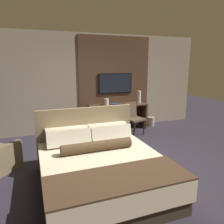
{
  "coord_description": "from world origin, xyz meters",
  "views": [
    {
      "loc": [
        -1.56,
        -3.64,
        1.94
      ],
      "look_at": [
        0.13,
        0.86,
        0.88
      ],
      "focal_mm": 35.0,
      "sensor_mm": 36.0,
      "label": 1
    }
  ],
  "objects_px": {
    "desk": "(118,112)",
    "vase_tall": "(139,97)",
    "book": "(115,104)",
    "tv": "(115,83)",
    "vase_short": "(106,102)",
    "desk_chair": "(132,116)",
    "bed": "(101,167)",
    "waste_bin": "(151,121)"
  },
  "relations": [
    {
      "from": "waste_bin",
      "to": "desk_chair",
      "type": "bearing_deg",
      "value": -149.9
    },
    {
      "from": "tv",
      "to": "vase_short",
      "type": "xyz_separation_m",
      "value": [
        -0.35,
        -0.19,
        -0.52
      ]
    },
    {
      "from": "desk_chair",
      "to": "vase_tall",
      "type": "relative_size",
      "value": 2.39
    },
    {
      "from": "tv",
      "to": "bed",
      "type": "bearing_deg",
      "value": -115.41
    },
    {
      "from": "desk",
      "to": "vase_short",
      "type": "distance_m",
      "value": 0.49
    },
    {
      "from": "bed",
      "to": "waste_bin",
      "type": "relative_size",
      "value": 7.62
    },
    {
      "from": "desk",
      "to": "vase_short",
      "type": "height_order",
      "value": "vase_short"
    },
    {
      "from": "bed",
      "to": "tv",
      "type": "bearing_deg",
      "value": 64.59
    },
    {
      "from": "desk",
      "to": "bed",
      "type": "bearing_deg",
      "value": -117.08
    },
    {
      "from": "vase_tall",
      "to": "waste_bin",
      "type": "xyz_separation_m",
      "value": [
        0.42,
        -0.05,
        -0.81
      ]
    },
    {
      "from": "desk",
      "to": "desk_chair",
      "type": "relative_size",
      "value": 1.94
    },
    {
      "from": "desk_chair",
      "to": "vase_short",
      "type": "distance_m",
      "value": 0.89
    },
    {
      "from": "desk",
      "to": "vase_short",
      "type": "relative_size",
      "value": 9.5
    },
    {
      "from": "bed",
      "to": "desk",
      "type": "relative_size",
      "value": 1.24
    },
    {
      "from": "bed",
      "to": "book",
      "type": "relative_size",
      "value": 8.75
    },
    {
      "from": "tv",
      "to": "waste_bin",
      "type": "xyz_separation_m",
      "value": [
        1.13,
        -0.26,
        -1.23
      ]
    },
    {
      "from": "desk",
      "to": "vase_tall",
      "type": "relative_size",
      "value": 4.66
    },
    {
      "from": "vase_tall",
      "to": "book",
      "type": "height_order",
      "value": "vase_tall"
    },
    {
      "from": "bed",
      "to": "waste_bin",
      "type": "bearing_deg",
      "value": 47.36
    },
    {
      "from": "waste_bin",
      "to": "bed",
      "type": "bearing_deg",
      "value": -132.64
    },
    {
      "from": "desk_chair",
      "to": "tv",
      "type": "bearing_deg",
      "value": 87.86
    },
    {
      "from": "desk_chair",
      "to": "book",
      "type": "distance_m",
      "value": 0.72
    },
    {
      "from": "vase_tall",
      "to": "book",
      "type": "distance_m",
      "value": 0.81
    },
    {
      "from": "vase_short",
      "to": "waste_bin",
      "type": "relative_size",
      "value": 0.65
    },
    {
      "from": "tv",
      "to": "vase_short",
      "type": "relative_size",
      "value": 5.87
    },
    {
      "from": "vase_short",
      "to": "vase_tall",
      "type": "bearing_deg",
      "value": -1.02
    },
    {
      "from": "waste_bin",
      "to": "vase_tall",
      "type": "bearing_deg",
      "value": 173.47
    },
    {
      "from": "desk",
      "to": "vase_tall",
      "type": "bearing_deg",
      "value": 0.53
    },
    {
      "from": "vase_tall",
      "to": "vase_short",
      "type": "distance_m",
      "value": 1.06
    },
    {
      "from": "desk_chair",
      "to": "vase_tall",
      "type": "distance_m",
      "value": 0.87
    },
    {
      "from": "tv",
      "to": "book",
      "type": "relative_size",
      "value": 4.38
    },
    {
      "from": "desk_chair",
      "to": "bed",
      "type": "bearing_deg",
      "value": -143.04
    },
    {
      "from": "bed",
      "to": "vase_tall",
      "type": "bearing_deg",
      "value": 52.89
    },
    {
      "from": "bed",
      "to": "waste_bin",
      "type": "xyz_separation_m",
      "value": [
        2.59,
        2.81,
        -0.19
      ]
    },
    {
      "from": "desk",
      "to": "tv",
      "type": "bearing_deg",
      "value": 90.0
    },
    {
      "from": "desk_chair",
      "to": "waste_bin",
      "type": "relative_size",
      "value": 3.17
    },
    {
      "from": "bed",
      "to": "book",
      "type": "bearing_deg",
      "value": 64.54
    },
    {
      "from": "desk",
      "to": "book",
      "type": "height_order",
      "value": "book"
    },
    {
      "from": "desk",
      "to": "vase_short",
      "type": "bearing_deg",
      "value": 175.9
    },
    {
      "from": "bed",
      "to": "vase_short",
      "type": "bearing_deg",
      "value": 69.0
    },
    {
      "from": "tv",
      "to": "desk_chair",
      "type": "xyz_separation_m",
      "value": [
        0.21,
        -0.79,
        -0.84
      ]
    },
    {
      "from": "tv",
      "to": "vase_tall",
      "type": "height_order",
      "value": "tv"
    }
  ]
}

